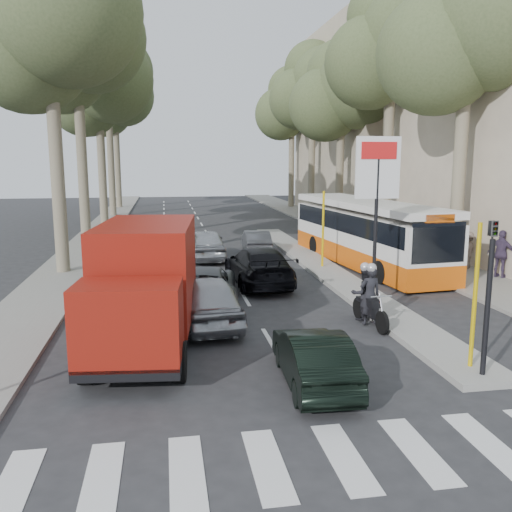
{
  "coord_description": "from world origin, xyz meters",
  "views": [
    {
      "loc": [
        -3.62,
        -11.89,
        4.88
      ],
      "look_at": [
        -0.58,
        6.12,
        1.6
      ],
      "focal_mm": 38.0,
      "sensor_mm": 36.0,
      "label": 1
    }
  ],
  "objects_px": {
    "dark_hatchback": "(314,357)",
    "red_truck": "(145,284)",
    "silver_hatchback": "(206,300)",
    "motorcycle": "(367,296)",
    "city_bus": "(366,231)"
  },
  "relations": [
    {
      "from": "silver_hatchback",
      "to": "city_bus",
      "type": "bearing_deg",
      "value": -139.61
    },
    {
      "from": "silver_hatchback",
      "to": "city_bus",
      "type": "relative_size",
      "value": 0.38
    },
    {
      "from": "motorcycle",
      "to": "red_truck",
      "type": "bearing_deg",
      "value": -174.95
    },
    {
      "from": "silver_hatchback",
      "to": "city_bus",
      "type": "distance_m",
      "value": 11.32
    },
    {
      "from": "silver_hatchback",
      "to": "dark_hatchback",
      "type": "bearing_deg",
      "value": 108.14
    },
    {
      "from": "red_truck",
      "to": "dark_hatchback",
      "type": "bearing_deg",
      "value": -32.5
    },
    {
      "from": "red_truck",
      "to": "city_bus",
      "type": "xyz_separation_m",
      "value": [
        9.7,
        9.79,
        -0.12
      ]
    },
    {
      "from": "dark_hatchback",
      "to": "red_truck",
      "type": "relative_size",
      "value": 0.59
    },
    {
      "from": "city_bus",
      "to": "silver_hatchback",
      "type": "bearing_deg",
      "value": -141.09
    },
    {
      "from": "red_truck",
      "to": "motorcycle",
      "type": "distance_m",
      "value": 6.57
    },
    {
      "from": "silver_hatchback",
      "to": "red_truck",
      "type": "bearing_deg",
      "value": 42.63
    },
    {
      "from": "silver_hatchback",
      "to": "dark_hatchback",
      "type": "relative_size",
      "value": 1.19
    },
    {
      "from": "red_truck",
      "to": "motorcycle",
      "type": "height_order",
      "value": "red_truck"
    },
    {
      "from": "dark_hatchback",
      "to": "city_bus",
      "type": "height_order",
      "value": "city_bus"
    },
    {
      "from": "city_bus",
      "to": "dark_hatchback",
      "type": "bearing_deg",
      "value": -121.29
    }
  ]
}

